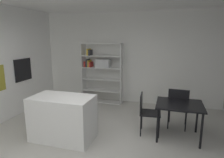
# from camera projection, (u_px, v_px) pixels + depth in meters

# --- Properties ---
(ground_plane) EXTENTS (8.78, 8.78, 0.00)m
(ground_plane) POSITION_uv_depth(u_px,v_px,m) (80.00, 152.00, 3.59)
(ground_plane) COLOR beige
(back_partition) EXTENTS (6.18, 0.06, 2.85)m
(back_partition) POSITION_uv_depth(u_px,v_px,m) (122.00, 58.00, 6.27)
(back_partition) COLOR white
(back_partition) RESTS_ON ground_plane
(built_in_oven) EXTENTS (0.06, 0.60, 0.60)m
(built_in_oven) POSITION_uv_depth(u_px,v_px,m) (23.00, 70.00, 5.39)
(built_in_oven) COLOR black
(built_in_oven) RESTS_ON ground_plane
(kitchen_island) EXTENTS (1.24, 0.72, 0.90)m
(kitchen_island) POSITION_uv_depth(u_px,v_px,m) (63.00, 118.00, 4.01)
(kitchen_island) COLOR white
(kitchen_island) RESTS_ON ground_plane
(open_bookshelf) EXTENTS (1.29, 0.33, 1.89)m
(open_bookshelf) POSITION_uv_depth(u_px,v_px,m) (100.00, 70.00, 6.23)
(open_bookshelf) COLOR white
(open_bookshelf) RESTS_ON ground_plane
(dining_table) EXTENTS (0.92, 0.80, 0.74)m
(dining_table) POSITION_uv_depth(u_px,v_px,m) (179.00, 108.00, 4.02)
(dining_table) COLOR black
(dining_table) RESTS_ON ground_plane
(dining_chair_far) EXTENTS (0.46, 0.48, 0.96)m
(dining_chair_far) POSITION_uv_depth(u_px,v_px,m) (178.00, 105.00, 4.43)
(dining_chair_far) COLOR black
(dining_chair_far) RESTS_ON ground_plane
(dining_chair_island_side) EXTENTS (0.46, 0.45, 0.88)m
(dining_chair_island_side) POSITION_uv_depth(u_px,v_px,m) (146.00, 110.00, 4.22)
(dining_chair_island_side) COLOR black
(dining_chair_island_side) RESTS_ON ground_plane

